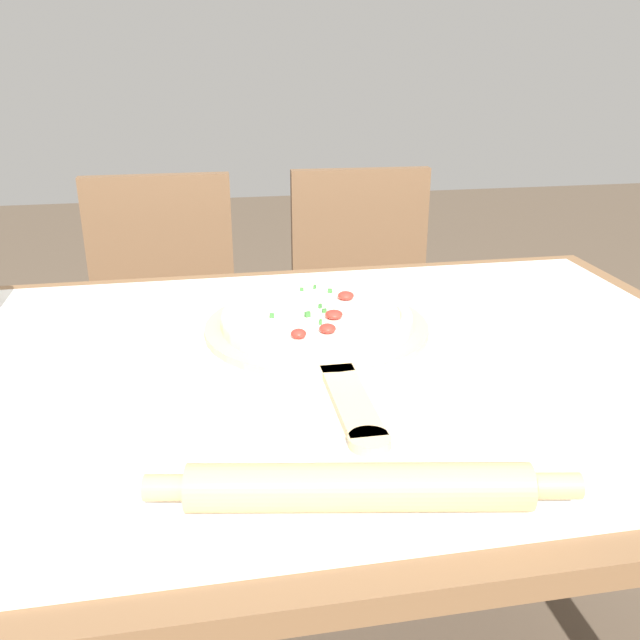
% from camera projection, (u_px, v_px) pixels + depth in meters
% --- Properties ---
extents(dining_table, '(1.36, 0.91, 0.76)m').
position_uv_depth(dining_table, '(305.00, 429.00, 1.02)').
color(dining_table, brown).
rests_on(dining_table, ground_plane).
extents(towel_cloth, '(1.28, 0.83, 0.00)m').
position_uv_depth(towel_cloth, '(304.00, 363.00, 0.98)').
color(towel_cloth, silver).
rests_on(towel_cloth, dining_table).
extents(pizza_peel, '(0.36, 0.55, 0.01)m').
position_uv_depth(pizza_peel, '(319.00, 332.00, 1.06)').
color(pizza_peel, '#D6B784').
rests_on(pizza_peel, towel_cloth).
extents(pizza, '(0.30, 0.30, 0.03)m').
position_uv_depth(pizza, '(317.00, 316.00, 1.07)').
color(pizza, beige).
rests_on(pizza, pizza_peel).
extents(rolling_pin, '(0.42, 0.10, 0.05)m').
position_uv_depth(rolling_pin, '(363.00, 487.00, 0.66)').
color(rolling_pin, tan).
rests_on(rolling_pin, towel_cloth).
extents(chair_left, '(0.40, 0.40, 0.88)m').
position_uv_depth(chair_left, '(165.00, 323.00, 1.79)').
color(chair_left, brown).
rests_on(chair_left, ground_plane).
extents(chair_right, '(0.42, 0.42, 0.88)m').
position_uv_depth(chair_right, '(364.00, 310.00, 1.87)').
color(chair_right, brown).
rests_on(chair_right, ground_plane).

